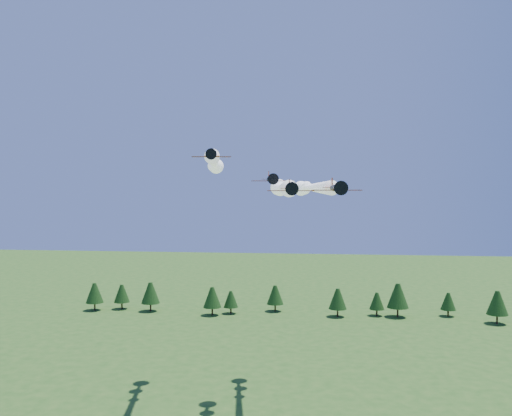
# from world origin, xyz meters

# --- Properties ---
(plane_lead) EXTENTS (10.48, 52.65, 3.70)m
(plane_lead) POSITION_xyz_m (0.17, 18.24, 46.05)
(plane_lead) COLOR black
(plane_lead) RESTS_ON ground
(plane_left) EXTENTS (13.80, 55.31, 3.70)m
(plane_left) POSITION_xyz_m (-15.12, 28.89, 51.38)
(plane_left) COLOR black
(plane_left) RESTS_ON ground
(plane_right) EXTENTS (13.61, 55.90, 3.70)m
(plane_right) POSITION_xyz_m (5.51, 32.05, 46.11)
(plane_right) COLOR black
(plane_right) RESTS_ON ground
(plane_slot) EXTENTS (7.06, 7.75, 2.46)m
(plane_slot) POSITION_xyz_m (-1.17, 8.72, 47.64)
(plane_slot) COLOR black
(plane_slot) RESTS_ON ground
(treeline) EXTENTS (167.20, 17.15, 11.90)m
(treeline) POSITION_xyz_m (1.11, 111.93, 6.46)
(treeline) COLOR #382314
(treeline) RESTS_ON ground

